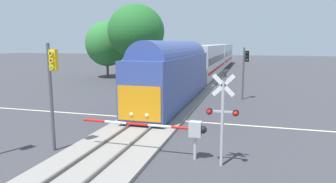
{
  "coord_description": "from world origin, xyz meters",
  "views": [
    {
      "loc": [
        6.41,
        -19.41,
        5.34
      ],
      "look_at": [
        0.98,
        0.06,
        2.0
      ],
      "focal_mm": 31.83,
      "sensor_mm": 36.0,
      "label": 1
    }
  ],
  "objects": [
    {
      "name": "road_centre_stripe",
      "position": [
        0.0,
        0.0,
        0.0
      ],
      "size": [
        44.0,
        0.2,
        0.01
      ],
      "color": "beige",
      "rests_on": "ground"
    },
    {
      "name": "crossing_gate_far",
      "position": [
        -3.43,
        6.49,
        1.39
      ],
      "size": [
        5.92,
        0.4,
        1.8
      ],
      "color": "#B7B7BC",
      "rests_on": "ground"
    },
    {
      "name": "crossing_gate_near",
      "position": [
        3.36,
        -6.49,
        1.39
      ],
      "size": [
        6.26,
        0.4,
        1.8
      ],
      "color": "#B7B7BC",
      "rests_on": "ground"
    },
    {
      "name": "traffic_signal_median",
      "position": [
        -2.76,
        -7.25,
        3.56
      ],
      "size": [
        0.53,
        0.38,
        5.31
      ],
      "color": "#4C4C51",
      "rests_on": "ground"
    },
    {
      "name": "traffic_signal_far_side",
      "position": [
        5.91,
        9.08,
        3.28
      ],
      "size": [
        0.53,
        0.38,
        4.88
      ],
      "color": "#4C4C51",
      "rests_on": "ground"
    },
    {
      "name": "commuter_train",
      "position": [
        0.0,
        27.31,
        2.73
      ],
      "size": [
        3.04,
        64.56,
        5.16
      ],
      "color": "#384C93",
      "rests_on": "railway_track"
    },
    {
      "name": "pine_left_background",
      "position": [
        -14.85,
        22.19,
        5.14
      ],
      "size": [
        6.39,
        6.39,
        8.55
      ],
      "color": "brown",
      "rests_on": "ground"
    },
    {
      "name": "crossing_signal_mast",
      "position": [
        5.34,
        -6.93,
        2.53
      ],
      "size": [
        1.36,
        0.44,
        4.15
      ],
      "color": "#B2B2B7",
      "rests_on": "ground"
    },
    {
      "name": "railway_track",
      "position": [
        0.0,
        0.0,
        0.1
      ],
      "size": [
        4.4,
        80.0,
        0.32
      ],
      "color": "gray",
      "rests_on": "ground"
    },
    {
      "name": "ground_plane",
      "position": [
        0.0,
        0.0,
        0.0
      ],
      "size": [
        220.0,
        220.0,
        0.0
      ],
      "primitive_type": "plane",
      "color": "#3D3D42"
    },
    {
      "name": "oak_behind_train",
      "position": [
        -8.22,
        17.57,
        6.75
      ],
      "size": [
        7.36,
        7.36,
        10.23
      ],
      "color": "#4C3828",
      "rests_on": "ground"
    }
  ]
}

